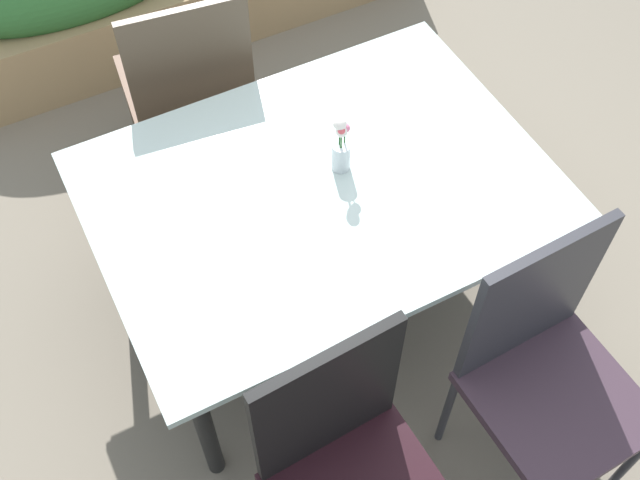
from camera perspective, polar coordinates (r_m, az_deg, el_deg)
The scene contains 6 objects.
ground_plane at distance 3.14m, azimuth 1.74°, elevation -4.57°, with size 12.00×12.00×0.00m, color #756B5B.
dining_table at distance 2.61m, azimuth -0.00°, elevation 3.15°, with size 1.49×1.09×0.71m.
chair_far_side at distance 3.17m, azimuth -9.65°, elevation 11.38°, with size 0.54×0.54×1.00m.
chair_near_left at distance 2.23m, azimuth 2.19°, elevation -16.25°, with size 0.48×0.48×1.04m.
chair_near_right at distance 2.45m, azimuth 16.23°, elevation -8.74°, with size 0.49×0.49×1.04m.
flower_vase at distance 2.54m, azimuth 1.56°, elevation 6.78°, with size 0.06×0.06×0.22m.
Camera 1 is at (-0.83, -1.38, 2.69)m, focal length 43.71 mm.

